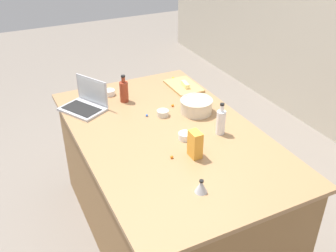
% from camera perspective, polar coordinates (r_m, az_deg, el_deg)
% --- Properties ---
extents(ground_plane, '(12.00, 12.00, 0.00)m').
position_cam_1_polar(ground_plane, '(3.16, 0.00, -14.97)').
color(ground_plane, slate).
extents(island_counter, '(1.86, 1.16, 0.90)m').
position_cam_1_polar(island_counter, '(2.86, 0.00, -8.63)').
color(island_counter, olive).
rests_on(island_counter, ground).
extents(laptop, '(0.38, 0.35, 0.22)m').
position_cam_1_polar(laptop, '(2.93, -12.01, 3.34)').
color(laptop, '#B7B7BC').
rests_on(laptop, island_counter).
extents(mixing_bowl_large, '(0.24, 0.24, 0.10)m').
position_cam_1_polar(mixing_bowl_large, '(2.82, 4.20, 3.01)').
color(mixing_bowl_large, beige).
rests_on(mixing_bowl_large, island_counter).
extents(bottle_soy, '(0.07, 0.07, 0.21)m').
position_cam_1_polar(bottle_soy, '(2.98, -6.50, 5.13)').
color(bottle_soy, maroon).
rests_on(bottle_soy, island_counter).
extents(bottle_vinegar, '(0.06, 0.06, 0.22)m').
position_cam_1_polar(bottle_vinegar, '(2.56, 7.78, 0.64)').
color(bottle_vinegar, white).
rests_on(bottle_vinegar, island_counter).
extents(cutting_board, '(0.33, 0.22, 0.02)m').
position_cam_1_polar(cutting_board, '(3.22, 2.30, 5.88)').
color(cutting_board, tan).
rests_on(cutting_board, island_counter).
extents(butter_stick_left, '(0.11, 0.05, 0.04)m').
position_cam_1_polar(butter_stick_left, '(3.19, 2.56, 6.12)').
color(butter_stick_left, '#F4E58C').
rests_on(butter_stick_left, cutting_board).
extents(ramekin_small, '(0.09, 0.09, 0.04)m').
position_cam_1_polar(ramekin_small, '(2.52, 2.53, -1.47)').
color(ramekin_small, white).
rests_on(ramekin_small, island_counter).
extents(ramekin_medium, '(0.08, 0.08, 0.04)m').
position_cam_1_polar(ramekin_medium, '(3.12, -8.61, 4.90)').
color(ramekin_medium, white).
rests_on(ramekin_medium, island_counter).
extents(ramekin_wide, '(0.08, 0.08, 0.04)m').
position_cam_1_polar(ramekin_wide, '(2.78, -0.77, 1.91)').
color(ramekin_wide, beige).
rests_on(ramekin_wide, island_counter).
extents(kitchen_timer, '(0.07, 0.07, 0.08)m').
position_cam_1_polar(kitchen_timer, '(2.09, 4.91, -8.85)').
color(kitchen_timer, '#B2B2B7').
rests_on(kitchen_timer, island_counter).
extents(candy_bag, '(0.09, 0.06, 0.17)m').
position_cam_1_polar(candy_bag, '(2.32, 4.00, -2.71)').
color(candy_bag, gold).
rests_on(candy_bag, island_counter).
extents(candy_0, '(0.02, 0.02, 0.02)m').
position_cam_1_polar(candy_0, '(3.37, 0.74, 7.05)').
color(candy_0, yellow).
rests_on(candy_0, island_counter).
extents(candy_1, '(0.02, 0.02, 0.02)m').
position_cam_1_polar(candy_1, '(2.78, -3.14, 1.57)').
color(candy_1, blue).
rests_on(candy_1, island_counter).
extents(candy_2, '(0.02, 0.02, 0.02)m').
position_cam_1_polar(candy_2, '(2.34, 0.56, -4.58)').
color(candy_2, orange).
rests_on(candy_2, island_counter).
extents(candy_3, '(0.02, 0.02, 0.02)m').
position_cam_1_polar(candy_3, '(3.00, -12.91, 3.08)').
color(candy_3, orange).
rests_on(candy_3, island_counter).
extents(candy_4, '(0.02, 0.02, 0.02)m').
position_cam_1_polar(candy_4, '(2.91, 0.69, 3.06)').
color(candy_4, orange).
rests_on(candy_4, island_counter).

